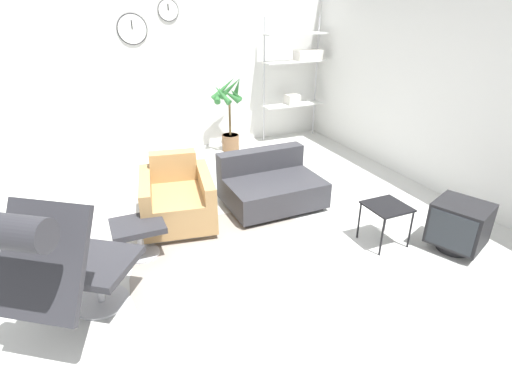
% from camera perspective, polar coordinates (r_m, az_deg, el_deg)
% --- Properties ---
extents(ground_plane, '(12.00, 12.00, 0.00)m').
position_cam_1_polar(ground_plane, '(4.23, -2.74, -7.27)').
color(ground_plane, silver).
extents(wall_back, '(12.00, 0.09, 2.80)m').
position_cam_1_polar(wall_back, '(6.74, -13.57, 17.27)').
color(wall_back, silver).
rests_on(wall_back, ground_plane).
extents(wall_right, '(0.06, 12.00, 2.80)m').
position_cam_1_polar(wall_right, '(5.41, 27.89, 13.20)').
color(wall_right, silver).
rests_on(wall_right, ground_plane).
extents(round_rug, '(2.13, 2.13, 0.01)m').
position_cam_1_polar(round_rug, '(3.90, -1.68, -10.39)').
color(round_rug, gray).
rests_on(round_rug, ground_plane).
extents(lounge_chair, '(1.10, 1.22, 1.21)m').
position_cam_1_polar(lounge_chair, '(3.07, -26.85, -8.22)').
color(lounge_chair, '#BCBCC1').
rests_on(lounge_chair, ground_plane).
extents(ottoman, '(0.50, 0.42, 0.36)m').
position_cam_1_polar(ottoman, '(4.07, -16.48, -5.37)').
color(ottoman, '#BCBCC1').
rests_on(ottoman, ground_plane).
extents(armchair_red, '(0.91, 1.03, 0.74)m').
position_cam_1_polar(armchair_red, '(4.57, -11.18, -1.17)').
color(armchair_red, silver).
rests_on(armchair_red, ground_plane).
extents(couch_low, '(1.14, 0.88, 0.63)m').
position_cam_1_polar(couch_low, '(4.92, 2.07, 0.77)').
color(couch_low, black).
rests_on(couch_low, ground_plane).
extents(side_table, '(0.40, 0.40, 0.43)m').
position_cam_1_polar(side_table, '(4.26, 18.16, -2.45)').
color(side_table, black).
rests_on(side_table, ground_plane).
extents(crt_television, '(0.61, 0.63, 0.51)m').
position_cam_1_polar(crt_television, '(4.47, 27.01, -4.28)').
color(crt_television, black).
rests_on(crt_television, ground_plane).
extents(potted_plant, '(0.56, 0.54, 1.24)m').
position_cam_1_polar(potted_plant, '(6.73, -3.84, 10.89)').
color(potted_plant, brown).
rests_on(potted_plant, ground_plane).
extents(shelf_unit, '(1.10, 0.28, 2.08)m').
position_cam_1_polar(shelf_unit, '(7.26, 6.09, 16.99)').
color(shelf_unit, '#BCBCC1').
rests_on(shelf_unit, ground_plane).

